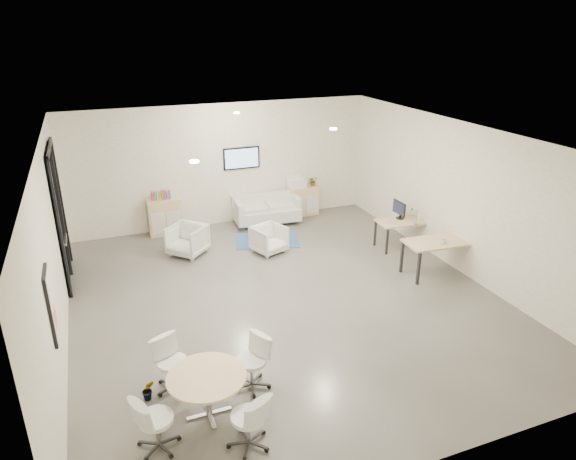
{
  "coord_description": "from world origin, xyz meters",
  "views": [
    {
      "loc": [
        -3.2,
        -8.33,
        5.06
      ],
      "look_at": [
        0.23,
        0.4,
        1.27
      ],
      "focal_mm": 32.0,
      "sensor_mm": 36.0,
      "label": 1
    }
  ],
  "objects_px": {
    "sideboard_right": "(303,201)",
    "round_table": "(207,381)",
    "desk_rear": "(403,223)",
    "loveseat": "(266,210)",
    "armchair_left": "(187,239)",
    "sideboard_left": "(165,217)",
    "armchair_right": "(269,238)",
    "desk_front": "(438,244)"
  },
  "relations": [
    {
      "from": "loveseat",
      "to": "armchair_left",
      "type": "xyz_separation_m",
      "value": [
        -2.4,
        -1.29,
        0.04
      ]
    },
    {
      "from": "loveseat",
      "to": "armchair_right",
      "type": "distance_m",
      "value": 1.95
    },
    {
      "from": "desk_front",
      "to": "round_table",
      "type": "bearing_deg",
      "value": -151.53
    },
    {
      "from": "loveseat",
      "to": "armchair_left",
      "type": "relative_size",
      "value": 2.27
    },
    {
      "from": "desk_rear",
      "to": "round_table",
      "type": "xyz_separation_m",
      "value": [
        -5.73,
        -4.0,
        -0.03
      ]
    },
    {
      "from": "sideboard_right",
      "to": "round_table",
      "type": "relative_size",
      "value": 0.76
    },
    {
      "from": "loveseat",
      "to": "round_table",
      "type": "relative_size",
      "value": 1.65
    },
    {
      "from": "sideboard_left",
      "to": "desk_rear",
      "type": "xyz_separation_m",
      "value": [
        5.22,
        -2.92,
        0.14
      ]
    },
    {
      "from": "sideboard_right",
      "to": "desk_front",
      "type": "distance_m",
      "value": 4.62
    },
    {
      "from": "sideboard_right",
      "to": "loveseat",
      "type": "relative_size",
      "value": 0.46
    },
    {
      "from": "sideboard_right",
      "to": "desk_rear",
      "type": "height_order",
      "value": "sideboard_right"
    },
    {
      "from": "sideboard_right",
      "to": "desk_rear",
      "type": "distance_m",
      "value": 3.24
    },
    {
      "from": "desk_front",
      "to": "desk_rear",
      "type": "bearing_deg",
      "value": 89.68
    },
    {
      "from": "armchair_left",
      "to": "desk_front",
      "type": "xyz_separation_m",
      "value": [
        4.82,
        -2.94,
        0.28
      ]
    },
    {
      "from": "armchair_right",
      "to": "desk_front",
      "type": "height_order",
      "value": "desk_front"
    },
    {
      "from": "armchair_right",
      "to": "loveseat",
      "type": "bearing_deg",
      "value": 52.7
    },
    {
      "from": "sideboard_right",
      "to": "loveseat",
      "type": "height_order",
      "value": "sideboard_right"
    },
    {
      "from": "sideboard_right",
      "to": "armchair_left",
      "type": "distance_m",
      "value": 3.88
    },
    {
      "from": "armchair_right",
      "to": "desk_rear",
      "type": "bearing_deg",
      "value": -35.47
    },
    {
      "from": "loveseat",
      "to": "desk_front",
      "type": "height_order",
      "value": "loveseat"
    },
    {
      "from": "round_table",
      "to": "loveseat",
      "type": "bearing_deg",
      "value": 64.67
    },
    {
      "from": "sideboard_left",
      "to": "sideboard_right",
      "type": "height_order",
      "value": "sideboard_left"
    },
    {
      "from": "loveseat",
      "to": "sideboard_right",
      "type": "bearing_deg",
      "value": 14.3
    },
    {
      "from": "loveseat",
      "to": "armchair_right",
      "type": "xyz_separation_m",
      "value": [
        -0.58,
        -1.86,
        0.0
      ]
    },
    {
      "from": "loveseat",
      "to": "round_table",
      "type": "distance_m",
      "value": 7.45
    },
    {
      "from": "armchair_left",
      "to": "desk_rear",
      "type": "xyz_separation_m",
      "value": [
        4.94,
        -1.44,
        0.2
      ]
    },
    {
      "from": "sideboard_left",
      "to": "armchair_right",
      "type": "distance_m",
      "value": 2.95
    },
    {
      "from": "armchair_right",
      "to": "desk_front",
      "type": "xyz_separation_m",
      "value": [
        3.0,
        -2.37,
        0.32
      ]
    },
    {
      "from": "loveseat",
      "to": "round_table",
      "type": "height_order",
      "value": "loveseat"
    },
    {
      "from": "armchair_left",
      "to": "sideboard_left",
      "type": "bearing_deg",
      "value": 146.17
    },
    {
      "from": "sideboard_left",
      "to": "desk_front",
      "type": "relative_size",
      "value": 0.62
    },
    {
      "from": "armchair_right",
      "to": "round_table",
      "type": "xyz_separation_m",
      "value": [
        -2.61,
        -4.86,
        0.22
      ]
    },
    {
      "from": "loveseat",
      "to": "round_table",
      "type": "xyz_separation_m",
      "value": [
        -3.18,
        -6.73,
        0.22
      ]
    },
    {
      "from": "sideboard_right",
      "to": "sideboard_left",
      "type": "bearing_deg",
      "value": -179.79
    },
    {
      "from": "sideboard_left",
      "to": "desk_rear",
      "type": "distance_m",
      "value": 5.99
    },
    {
      "from": "loveseat",
      "to": "desk_front",
      "type": "bearing_deg",
      "value": -56.15
    },
    {
      "from": "sideboard_right",
      "to": "armchair_right",
      "type": "xyz_separation_m",
      "value": [
        -1.76,
        -2.08,
        -0.05
      ]
    },
    {
      "from": "desk_rear",
      "to": "loveseat",
      "type": "bearing_deg",
      "value": 137.0
    },
    {
      "from": "sideboard_right",
      "to": "round_table",
      "type": "bearing_deg",
      "value": -122.18
    },
    {
      "from": "desk_rear",
      "to": "round_table",
      "type": "relative_size",
      "value": 1.22
    },
    {
      "from": "armchair_left",
      "to": "desk_rear",
      "type": "relative_size",
      "value": 0.6
    },
    {
      "from": "sideboard_right",
      "to": "loveseat",
      "type": "distance_m",
      "value": 1.2
    }
  ]
}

